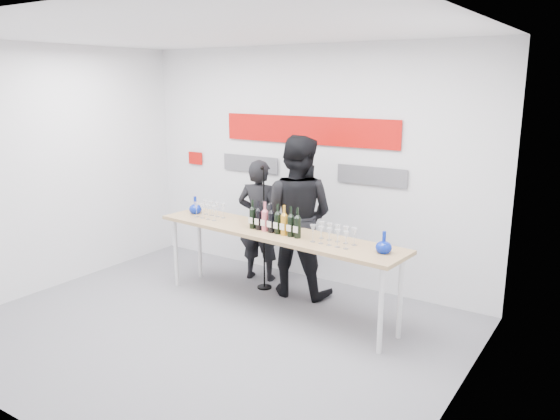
{
  "coord_description": "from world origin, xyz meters",
  "views": [
    {
      "loc": [
        3.51,
        -4.01,
        2.56
      ],
      "look_at": [
        0.26,
        0.95,
        1.15
      ],
      "focal_mm": 35.0,
      "sensor_mm": 36.0,
      "label": 1
    }
  ],
  "objects_px": {
    "tasting_table": "(275,237)",
    "mic_stand": "(264,252)",
    "presenter_right": "(296,216)",
    "presenter_left": "(259,220)"
  },
  "relations": [
    {
      "from": "tasting_table",
      "to": "mic_stand",
      "type": "height_order",
      "value": "mic_stand"
    },
    {
      "from": "tasting_table",
      "to": "mic_stand",
      "type": "bearing_deg",
      "value": 140.62
    },
    {
      "from": "presenter_left",
      "to": "mic_stand",
      "type": "xyz_separation_m",
      "value": [
        0.25,
        -0.25,
        -0.32
      ]
    },
    {
      "from": "presenter_left",
      "to": "mic_stand",
      "type": "relative_size",
      "value": 1.02
    },
    {
      "from": "tasting_table",
      "to": "mic_stand",
      "type": "distance_m",
      "value": 0.77
    },
    {
      "from": "presenter_right",
      "to": "mic_stand",
      "type": "distance_m",
      "value": 0.65
    },
    {
      "from": "tasting_table",
      "to": "presenter_right",
      "type": "relative_size",
      "value": 1.61
    },
    {
      "from": "tasting_table",
      "to": "presenter_right",
      "type": "height_order",
      "value": "presenter_right"
    },
    {
      "from": "tasting_table",
      "to": "presenter_left",
      "type": "relative_size",
      "value": 1.97
    },
    {
      "from": "tasting_table",
      "to": "presenter_left",
      "type": "xyz_separation_m",
      "value": [
        -0.73,
        0.72,
        -0.06
      ]
    }
  ]
}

